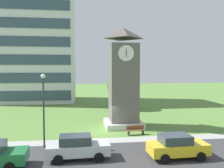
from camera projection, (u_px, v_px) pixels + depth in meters
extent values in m
plane|color=#567F38|center=(105.00, 132.00, 24.20)|extent=(160.00, 160.00, 0.00)
cube|color=#38383A|center=(116.00, 159.00, 17.07)|extent=(120.00, 7.20, 0.01)
cube|color=#9E9E99|center=(109.00, 140.00, 21.43)|extent=(120.00, 1.60, 0.01)
cube|color=silver|center=(35.00, 28.00, 47.20)|extent=(15.38, 10.79, 28.80)
cube|color=#384C60|center=(31.00, 96.00, 42.62)|extent=(14.15, 0.10, 1.80)
cube|color=#384C60|center=(30.00, 78.00, 42.42)|extent=(14.15, 0.10, 1.80)
cube|color=#384C60|center=(30.00, 60.00, 42.22)|extent=(14.15, 0.10, 1.80)
cube|color=#384C60|center=(29.00, 41.00, 42.02)|extent=(14.15, 0.10, 1.80)
cube|color=#384C60|center=(29.00, 23.00, 41.82)|extent=(14.15, 0.10, 1.80)
cube|color=#384C60|center=(29.00, 4.00, 41.62)|extent=(14.15, 0.10, 1.80)
cube|color=#605B56|center=(123.00, 86.00, 26.46)|extent=(2.97, 2.97, 9.09)
cube|color=beige|center=(123.00, 124.00, 26.73)|extent=(4.01, 4.01, 0.60)
pyramid|color=#4D4945|center=(123.00, 33.00, 26.11)|extent=(3.27, 3.27, 1.17)
cylinder|color=white|center=(126.00, 53.00, 24.72)|extent=(1.63, 0.12, 1.63)
cylinder|color=white|center=(137.00, 54.00, 26.45)|extent=(0.12, 1.63, 1.63)
cube|color=black|center=(126.00, 52.00, 24.64)|extent=(0.06, 0.09, 0.49)
cube|color=black|center=(126.00, 53.00, 24.64)|extent=(0.03, 0.06, 0.74)
cube|color=brown|center=(136.00, 130.00, 23.22)|extent=(1.84, 0.64, 0.06)
cube|color=brown|center=(135.00, 127.00, 23.42)|extent=(1.80, 0.21, 0.40)
cube|color=black|center=(129.00, 133.00, 23.07)|extent=(0.12, 0.44, 0.45)
cube|color=black|center=(143.00, 132.00, 23.39)|extent=(0.12, 0.44, 0.45)
cylinder|color=#333338|center=(44.00, 113.00, 19.37)|extent=(0.14, 0.14, 5.61)
sphere|color=#F2EFCC|center=(43.00, 76.00, 19.18)|extent=(0.36, 0.36, 0.36)
cylinder|color=#513823|center=(120.00, 101.00, 37.96)|extent=(0.37, 0.37, 2.53)
sphere|color=#387430|center=(120.00, 84.00, 37.79)|extent=(4.12, 4.12, 4.12)
cylinder|color=black|center=(16.00, 157.00, 16.54)|extent=(0.67, 0.24, 0.66)
cylinder|color=black|center=(9.00, 167.00, 14.74)|extent=(0.67, 0.24, 0.66)
cube|color=silver|center=(78.00, 149.00, 17.01)|extent=(4.44, 1.84, 0.76)
cube|color=#2D3842|center=(75.00, 140.00, 16.93)|extent=(2.24, 1.57, 0.60)
cylinder|color=black|center=(96.00, 149.00, 18.08)|extent=(0.67, 0.24, 0.66)
cylinder|color=black|center=(99.00, 157.00, 16.44)|extent=(0.67, 0.24, 0.66)
cylinder|color=black|center=(60.00, 151.00, 17.64)|extent=(0.67, 0.24, 0.66)
cylinder|color=black|center=(58.00, 160.00, 15.99)|extent=(0.67, 0.24, 0.66)
cube|color=gold|center=(178.00, 148.00, 17.21)|extent=(4.24, 1.96, 0.76)
cube|color=#2D3842|center=(175.00, 139.00, 17.13)|extent=(2.14, 1.68, 0.60)
cylinder|color=black|center=(188.00, 148.00, 18.33)|extent=(0.67, 0.24, 0.66)
cylinder|color=black|center=(201.00, 157.00, 16.56)|extent=(0.67, 0.24, 0.66)
cylinder|color=black|center=(156.00, 150.00, 17.90)|extent=(0.67, 0.24, 0.66)
cylinder|color=black|center=(165.00, 159.00, 16.13)|extent=(0.67, 0.24, 0.66)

